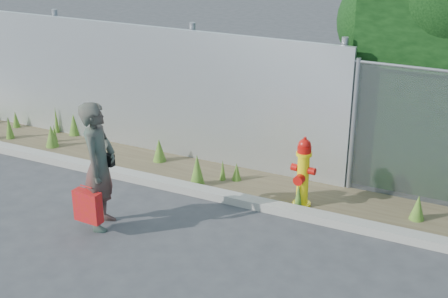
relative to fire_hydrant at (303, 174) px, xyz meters
name	(u,v)px	position (x,y,z in m)	size (l,w,h in m)	color
ground	(196,269)	(-0.60, -2.11, -0.52)	(80.00, 80.00, 0.00)	#363638
curb	(255,203)	(-0.60, -0.31, -0.46)	(16.00, 0.22, 0.12)	gray
weed_strip	(215,171)	(-1.57, 0.33, -0.41)	(16.00, 1.28, 0.53)	#4C402B
corrugated_fence	(113,84)	(-3.85, 0.90, 0.58)	(8.50, 0.21, 2.30)	silver
fire_hydrant	(303,174)	(0.00, 0.00, 0.00)	(0.36, 0.32, 1.08)	yellow
woman	(99,166)	(-2.25, -1.71, 0.36)	(0.64, 0.42, 1.76)	#0F5F4B
red_tote_bag	(88,206)	(-2.27, -1.98, -0.11)	(0.39, 0.14, 0.51)	#B0200A
black_shoulder_bag	(107,160)	(-2.21, -1.59, 0.42)	(0.21, 0.09, 0.16)	black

